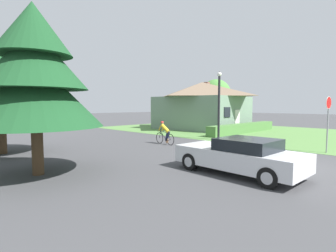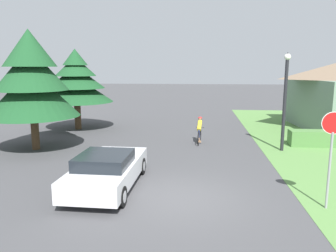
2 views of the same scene
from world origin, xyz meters
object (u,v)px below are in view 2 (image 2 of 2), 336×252
cyclist (199,131)px  conifer_tall_near (31,80)px  conifer_tall_far (76,82)px  street_lamp (285,95)px  sedan_left_lane (108,170)px  stop_sign (332,143)px

cyclist → conifer_tall_near: 8.88m
conifer_tall_far → street_lamp: bearing=-20.8°
sedan_left_lane → stop_sign: bearing=-97.1°
sedan_left_lane → street_lamp: street_lamp is taller
street_lamp → conifer_tall_far: bearing=159.2°
stop_sign → street_lamp: (0.35, 6.78, 0.76)m
sedan_left_lane → conifer_tall_far: conifer_tall_far is taller
stop_sign → cyclist: bearing=-59.5°
cyclist → stop_sign: 8.89m
cyclist → street_lamp: size_ratio=0.37×
cyclist → street_lamp: 4.71m
conifer_tall_near → conifer_tall_far: size_ratio=1.12×
sedan_left_lane → conifer_tall_near: size_ratio=0.77×
cyclist → street_lamp: (4.06, -1.20, 2.04)m
conifer_tall_near → conifer_tall_far: bearing=88.6°
cyclist → stop_sign: bearing=-149.6°
street_lamp → conifer_tall_near: conifer_tall_near is taller
cyclist → conifer_tall_near: size_ratio=0.30×
street_lamp → conifer_tall_near: bearing=-175.9°
street_lamp → conifer_tall_near: (-12.24, -0.88, 0.73)m
street_lamp → conifer_tall_far: 12.95m
stop_sign → street_lamp: 6.83m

